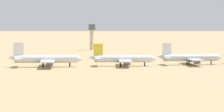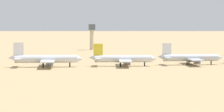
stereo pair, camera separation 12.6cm
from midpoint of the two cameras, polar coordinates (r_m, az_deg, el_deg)
ground at (r=370.51m, az=0.35°, el=-0.82°), size 4000.00×4000.00×0.00m
parked_jet_white_3 at (r=358.67m, az=-6.08°, el=-0.27°), size 42.56×35.88×14.05m
parked_jet_yellow_4 at (r=362.74m, az=0.93°, el=-0.25°), size 39.46×33.48×13.04m
parked_jet_white_5 at (r=374.10m, az=7.07°, el=-0.15°), size 39.26×32.96×12.98m
control_tower at (r=515.68m, az=-1.86°, el=1.97°), size 5.20×5.20×21.06m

